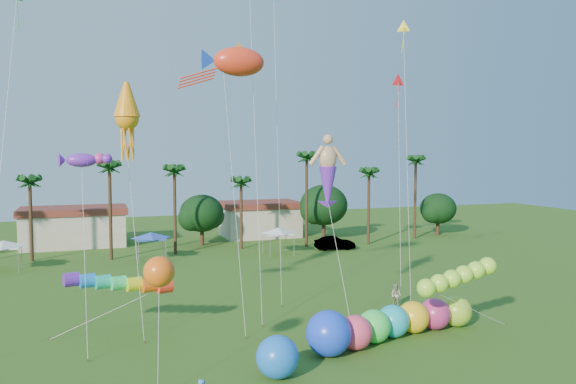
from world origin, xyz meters
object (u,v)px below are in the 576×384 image
object	(u,v)px
caterpillar_inflatable	(387,323)
blue_ball	(277,357)
car_b	(335,243)
spectator_b	(396,295)

from	to	relation	value
caterpillar_inflatable	blue_ball	xyz separation A→B (m)	(-8.16, -3.18, 0.01)
car_b	caterpillar_inflatable	xyz separation A→B (m)	(-10.31, -30.79, 0.31)
car_b	spectator_b	bearing A→B (deg)	174.55
car_b	caterpillar_inflatable	distance (m)	32.47
caterpillar_inflatable	blue_ball	bearing A→B (deg)	-171.77
spectator_b	blue_ball	world-z (taller)	blue_ball
spectator_b	blue_ball	size ratio (longest dim) A/B	0.78
caterpillar_inflatable	blue_ball	world-z (taller)	caterpillar_inflatable
car_b	spectator_b	xyz separation A→B (m)	(-5.87, -24.23, 0.08)
car_b	blue_ball	bearing A→B (deg)	159.62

